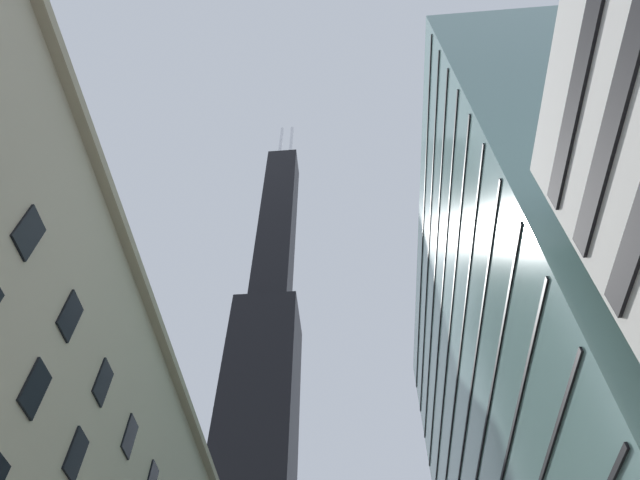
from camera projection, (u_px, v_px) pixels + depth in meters
The scene contains 2 objects.
dark_skyscraper at pixel (253, 474), 108.68m from camera, with size 22.04×22.04×204.93m.
glass_office_midrise at pixel (571, 435), 45.27m from camera, with size 16.96×50.27×55.81m.
Camera 1 is at (2.43, -10.41, 1.81)m, focal length 31.75 mm.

